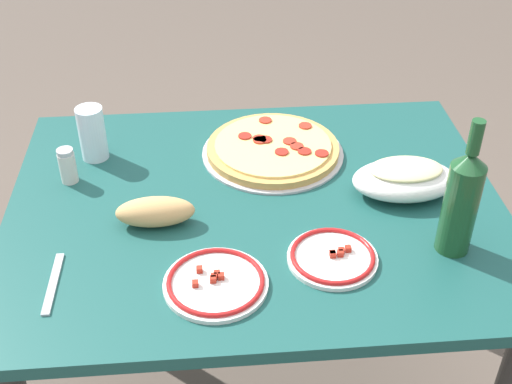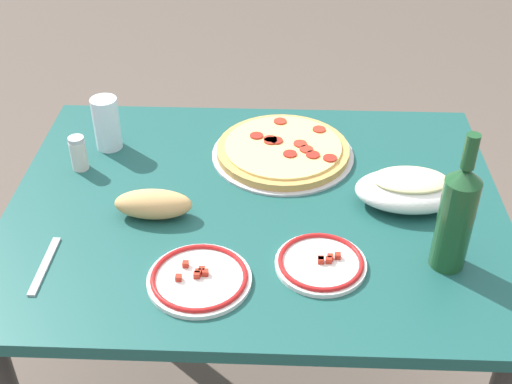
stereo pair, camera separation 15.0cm
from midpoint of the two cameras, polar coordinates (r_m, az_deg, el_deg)
name	(u,v)px [view 1 (the left image)]	position (r m, az deg, el deg)	size (l,w,h in m)	color
dining_table	(256,246)	(1.60, -2.69, -4.71)	(1.12, 0.87, 0.72)	#194C47
pepperoni_pizza	(273,149)	(1.68, -1.12, 3.58)	(0.35, 0.35, 0.03)	#B7B7BC
baked_pasta_dish	(405,178)	(1.55, 9.81, 1.09)	(0.24, 0.15, 0.08)	white
wine_bottle	(462,200)	(1.36, 14.05, -0.81)	(0.07, 0.07, 0.30)	#194723
water_glass	(92,133)	(1.70, -16.20, 4.72)	(0.07, 0.07, 0.14)	silver
side_plate_near	(333,257)	(1.36, 3.38, -5.64)	(0.18, 0.18, 0.02)	white
side_plate_far	(216,283)	(1.32, -6.74, -7.77)	(0.21, 0.21, 0.02)	white
bread_loaf	(155,212)	(1.47, -11.45, -1.76)	(0.17, 0.07, 0.06)	tan
spice_shaker	(68,166)	(1.65, -18.23, 2.04)	(0.04, 0.04, 0.09)	silver
fork_left	(53,283)	(1.40, -19.82, -7.42)	(0.17, 0.02, 0.01)	#B7B7BC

